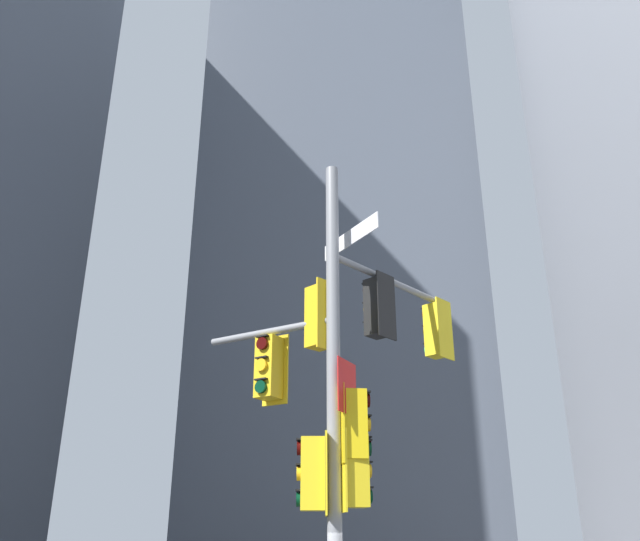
# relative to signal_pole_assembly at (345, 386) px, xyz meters

# --- Properties ---
(building_mid_block) EXTENTS (12.38, 12.38, 34.73)m
(building_mid_block) POSITION_rel_signal_pole_assembly_xyz_m (-0.60, 21.20, 12.73)
(building_mid_block) COLOR #4C5460
(building_mid_block) RESTS_ON ground
(signal_pole_assembly) EXTENTS (4.31, 3.00, 8.28)m
(signal_pole_assembly) POSITION_rel_signal_pole_assembly_xyz_m (0.00, 0.00, 0.00)
(signal_pole_assembly) COLOR gray
(signal_pole_assembly) RESTS_ON ground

